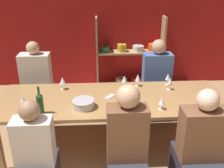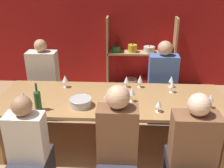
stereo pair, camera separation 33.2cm
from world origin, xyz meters
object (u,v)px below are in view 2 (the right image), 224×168
Objects in this scene: wine_glass_red_c at (172,84)px; person_far_b at (162,91)px; person_near_b at (30,157)px; dining_table at (112,103)px; cell_phone at (109,96)px; person_far_a at (45,88)px; wine_glass_empty_d at (65,79)px; wine_glass_red_e at (132,92)px; wine_glass_white_b at (159,104)px; wine_bottle_green at (38,100)px; person_near_a at (190,165)px; wine_glass_red_d at (23,96)px; wine_glass_empty_b at (127,80)px; wine_glass_red_b at (140,79)px; mixing_bowl at (81,102)px; wine_glass_empty_c at (211,98)px; wine_glass_white_a at (121,97)px; wine_glass_red_a at (20,101)px; shelf_unit at (143,64)px; person_near_c at (117,155)px; wine_glass_empty_a at (171,79)px.

person_far_b reaches higher than wine_glass_red_c.
dining_table is at bearing 44.39° from person_near_b.
person_far_a is at bearing 143.20° from cell_phone.
wine_glass_red_c reaches higher than dining_table.
wine_glass_empty_d reaches higher than cell_phone.
person_near_b reaches higher than wine_glass_red_e.
wine_bottle_green is at bearing -178.68° from wine_glass_white_b.
person_near_a reaches higher than cell_phone.
wine_glass_red_d is (-1.04, -0.23, 0.18)m from dining_table.
wine_glass_empty_b is 0.83m from wine_glass_empty_d.
wine_glass_red_d is 0.13× the size of person_far_b.
mixing_bowl is at bearing -141.30° from wine_glass_red_b.
mixing_bowl is at bearing -178.91° from wine_glass_empty_c.
wine_glass_white_a is at bearing -148.25° from wine_glass_red_c.
person_near_a is (1.84, -0.51, -0.40)m from wine_glass_red_a.
person_far_b is (-0.08, 1.70, 0.02)m from person_near_a.
wine_bottle_green is at bearing -165.80° from wine_glass_red_e.
wine_glass_empty_c reaches higher than wine_glass_red_d.
wine_bottle_green reaches higher than wine_glass_red_e.
wine_glass_empty_c is (2.17, 0.16, 0.01)m from wine_glass_red_a.
wine_glass_white_a is 1.68m from person_far_a.
person_near_a is at bearing -38.65° from wine_glass_empty_d.
wine_glass_red_b is (-0.15, -1.64, 0.34)m from shelf_unit.
wine_glass_red_b reaches higher than wine_glass_empty_b.
wine_glass_empty_b is at bearing -101.52° from shelf_unit.
person_near_c is at bearing -20.75° from wine_glass_red_a.
wine_glass_empty_d is (-0.90, 0.38, -0.01)m from wine_glass_red_e.
wine_glass_empty_d reaches higher than mixing_bowl.
wine_glass_red_c is 0.99× the size of wine_glass_empty_d.
wine_bottle_green is 2.10× the size of wine_glass_red_a.
wine_glass_red_b is at bearing 74.62° from wine_glass_red_e.
wine_glass_red_d is 2.00m from person_near_a.
wine_glass_red_d is (-0.68, -0.00, 0.06)m from mixing_bowl.
shelf_unit is at bearing 79.73° from wine_glass_white_a.
wine_glass_red_c is (1.13, 0.44, 0.07)m from mixing_bowl.
person_near_c is at bearing -92.07° from wine_glass_white_a.
dining_table is 16.29× the size of wine_glass_empty_d.
wine_bottle_green is 0.27× the size of person_far_a.
person_near_c is (-0.68, -0.99, -0.38)m from wine_glass_red_c.
wine_glass_empty_a is at bearing 22.30° from wine_glass_red_a.
shelf_unit is 8.80× the size of cell_phone.
wine_glass_red_d is (-1.55, -2.22, 0.33)m from shelf_unit.
person_near_a reaches higher than wine_glass_red_e.
person_far_a is at bearing 161.37° from wine_glass_red_b.
person_far_a reaches higher than wine_glass_empty_c.
person_far_a reaches higher than wine_glass_empty_a.
dining_table is 17.72× the size of cell_phone.
person_far_a is at bearing 142.71° from dining_table.
wine_glass_red_a is 1.57m from wine_glass_white_b.
person_near_a reaches higher than wine_glass_empty_c.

